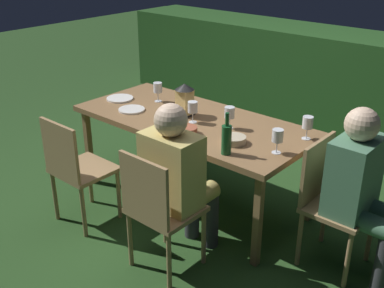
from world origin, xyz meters
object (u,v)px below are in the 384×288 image
at_px(person_in_green, 362,187).
at_px(lantern_centerpiece, 185,98).
at_px(green_bottle_on_table, 226,139).
at_px(wine_glass_b, 158,88).
at_px(bowl_bread, 187,130).
at_px(chair_side_left_a, 76,167).
at_px(wine_glass_d, 308,124).
at_px(plate_a, 120,99).
at_px(wine_glass_c, 193,108).
at_px(wine_glass_e, 229,114).
at_px(bowl_olives, 234,140).
at_px(chair_side_left_b, 158,207).
at_px(plate_b, 132,110).
at_px(person_in_mustard, 179,175).
at_px(chair_head_far, 330,198).
at_px(wine_glass_a, 278,137).
at_px(dining_table, 192,125).

xyz_separation_m(person_in_green, lantern_centerpiece, (-1.50, 0.02, 0.25)).
height_order(green_bottle_on_table, wine_glass_b, green_bottle_on_table).
relative_size(lantern_centerpiece, bowl_bread, 1.72).
relative_size(chair_side_left_a, wine_glass_d, 5.15).
relative_size(green_bottle_on_table, plate_a, 1.24).
height_order(chair_side_left_a, wine_glass_c, wine_glass_c).
height_order(wine_glass_d, bowl_bread, wine_glass_d).
distance_m(wine_glass_e, bowl_olives, 0.29).
bearing_deg(bowl_olives, green_bottle_on_table, -70.41).
bearing_deg(chair_side_left_b, lantern_centerpiece, 121.83).
height_order(chair_side_left_a, bowl_bread, chair_side_left_a).
relative_size(plate_a, plate_b, 1.08).
relative_size(wine_glass_b, wine_glass_e, 1.00).
bearing_deg(person_in_mustard, plate_a, 154.98).
relative_size(person_in_green, chair_side_left_b, 1.32).
relative_size(wine_glass_b, wine_glass_d, 1.00).
bearing_deg(wine_glass_c, wine_glass_d, 19.54).
bearing_deg(wine_glass_c, bowl_bread, -59.63).
bearing_deg(plate_b, person_in_mustard, -25.54).
height_order(person_in_green, wine_glass_c, person_in_green).
bearing_deg(chair_head_far, wine_glass_a, -163.74).
relative_size(plate_b, bowl_bread, 1.41).
bearing_deg(plate_b, chair_side_left_b, -34.52).
bearing_deg(person_in_green, wine_glass_d, 156.20).
relative_size(dining_table, plate_b, 8.86).
height_order(person_in_green, wine_glass_e, person_in_green).
relative_size(person_in_green, plate_b, 5.29).
distance_m(lantern_centerpiece, bowl_olives, 0.66).
xyz_separation_m(chair_head_far, plate_b, (-1.71, -0.19, 0.26)).
bearing_deg(bowl_olives, plate_b, -178.72).
distance_m(person_in_mustard, wine_glass_d, 1.00).
bearing_deg(wine_glass_b, wine_glass_d, 4.84).
relative_size(dining_table, green_bottle_on_table, 6.64).
relative_size(wine_glass_e, plate_a, 0.72).
bearing_deg(chair_head_far, chair_side_left_b, -133.17).
bearing_deg(person_in_mustard, wine_glass_a, 52.16).
bearing_deg(person_in_mustard, lantern_centerpiece, 128.93).
xyz_separation_m(chair_side_left_b, wine_glass_b, (-0.92, 0.95, 0.37)).
xyz_separation_m(chair_side_left_a, person_in_mustard, (0.87, 0.20, 0.15)).
distance_m(lantern_centerpiece, plate_b, 0.48).
bearing_deg(bowl_bread, bowl_olives, 14.93).
distance_m(person_in_mustard, plate_b, 1.04).
xyz_separation_m(chair_side_left_b, green_bottle_on_table, (0.16, 0.49, 0.36)).
distance_m(bowl_olives, bowl_bread, 0.37).
bearing_deg(plate_b, chair_head_far, 6.29).
relative_size(chair_head_far, wine_glass_e, 5.15).
distance_m(dining_table, plate_b, 0.54).
relative_size(lantern_centerpiece, plate_a, 1.13).
distance_m(wine_glass_b, wine_glass_e, 0.84).
xyz_separation_m(wine_glass_e, bowl_bread, (-0.17, -0.29, -0.09)).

